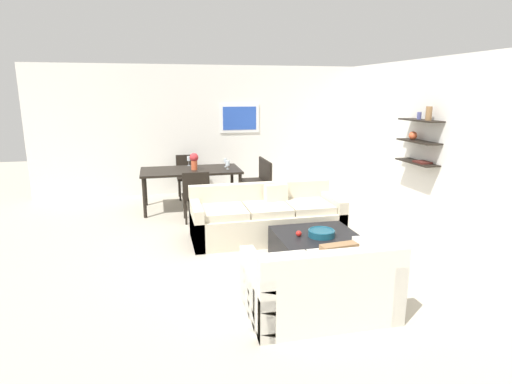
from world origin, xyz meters
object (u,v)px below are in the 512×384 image
at_px(wine_glass_right_far, 226,161).
at_px(wine_glass_right_near, 228,163).
at_px(sofa_beige, 266,219).
at_px(dining_chair_right_far, 257,177).
at_px(dining_chair_foot, 196,193).
at_px(loveseat_white, 320,286).
at_px(coffee_table, 318,249).
at_px(wine_glass_head, 189,159).
at_px(dining_table, 191,173).
at_px(dining_chair_head, 187,174).
at_px(decorative_bowl, 321,233).
at_px(apple_on_coffee_table, 299,234).
at_px(dining_chair_right_near, 262,181).
at_px(centerpiece_vase, 194,160).

relative_size(wine_glass_right_far, wine_glass_right_near, 1.00).
distance_m(sofa_beige, wine_glass_right_near, 1.89).
bearing_deg(sofa_beige, dining_chair_right_far, 80.23).
bearing_deg(dining_chair_foot, loveseat_white, -74.98).
xyz_separation_m(loveseat_white, coffee_table, (0.45, 1.20, -0.10)).
bearing_deg(wine_glass_head, coffee_table, -68.70).
xyz_separation_m(dining_table, dining_chair_head, (0.00, 0.89, -0.18)).
height_order(sofa_beige, dining_chair_head, dining_chair_head).
bearing_deg(decorative_bowl, apple_on_coffee_table, 166.65).
height_order(dining_chair_head, wine_glass_right_near, wine_glass_right_near).
bearing_deg(wine_glass_head, wine_glass_right_far, -24.21).
height_order(dining_table, dining_chair_right_far, dining_chair_right_far).
bearing_deg(dining_chair_right_near, decorative_bowl, -88.95).
relative_size(apple_on_coffee_table, dining_chair_head, 0.08).
height_order(dining_chair_foot, wine_glass_right_far, wine_glass_right_far).
height_order(apple_on_coffee_table, wine_glass_right_far, wine_glass_right_far).
bearing_deg(dining_chair_foot, coffee_table, -57.77).
distance_m(apple_on_coffee_table, wine_glass_right_far, 3.18).
bearing_deg(decorative_bowl, dining_table, 114.05).
bearing_deg(apple_on_coffee_table, dining_table, 109.96).
height_order(loveseat_white, wine_glass_right_far, wine_glass_right_far).
bearing_deg(dining_chair_foot, wine_glass_right_near, 48.72).
distance_m(dining_chair_right_near, dining_chair_right_far, 0.44).
bearing_deg(dining_chair_right_far, wine_glass_right_near, -152.21).
distance_m(sofa_beige, wine_glass_right_far, 2.12).
bearing_deg(dining_chair_head, decorative_bowl, -70.92).
xyz_separation_m(dining_chair_head, dining_chair_foot, (0.00, -1.78, 0.00)).
bearing_deg(wine_glass_right_near, dining_chair_foot, -131.28).
height_order(dining_chair_head, wine_glass_head, wine_glass_head).
height_order(dining_table, centerpiece_vase, centerpiece_vase).
bearing_deg(wine_glass_right_near, dining_chair_head, 123.81).
height_order(wine_glass_right_near, centerpiece_vase, centerpiece_vase).
bearing_deg(decorative_bowl, centerpiece_vase, 113.27).
relative_size(apple_on_coffee_table, dining_chair_right_far, 0.08).
bearing_deg(dining_chair_foot, dining_table, 90.00).
distance_m(dining_chair_right_far, dining_chair_foot, 1.72).
height_order(coffee_table, wine_glass_head, wine_glass_head).
distance_m(sofa_beige, dining_chair_right_near, 1.74).
distance_m(coffee_table, dining_chair_head, 4.15).
bearing_deg(dining_chair_right_near, dining_chair_foot, -152.94).
bearing_deg(loveseat_white, decorative_bowl, 67.49).
relative_size(loveseat_white, dining_chair_foot, 1.60).
height_order(coffee_table, wine_glass_right_near, wine_glass_right_near).
height_order(loveseat_white, wine_glass_head, wine_glass_head).
bearing_deg(dining_chair_foot, dining_chair_right_far, 40.08).
relative_size(dining_chair_head, wine_glass_right_near, 5.48).
xyz_separation_m(sofa_beige, decorative_bowl, (0.42, -1.17, 0.13)).
height_order(dining_chair_head, wine_glass_right_far, wine_glass_right_far).
bearing_deg(apple_on_coffee_table, wine_glass_head, 107.65).
height_order(apple_on_coffee_table, dining_table, dining_table).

